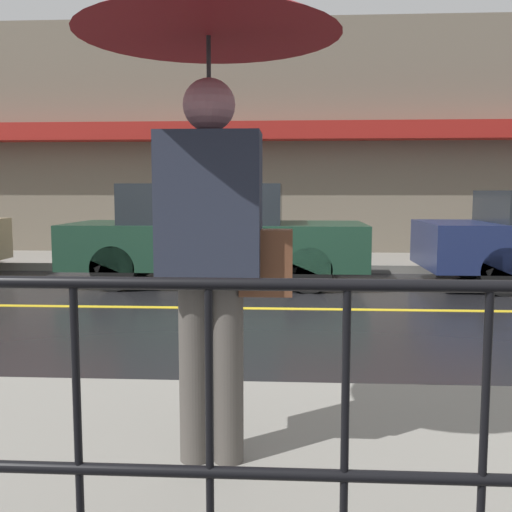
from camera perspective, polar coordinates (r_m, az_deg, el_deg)
ground_plane at (r=7.20m, az=1.46°, el=-5.05°), size 80.00×80.00×0.00m
sidewalk_near at (r=2.96m, az=-1.58°, el=-20.58°), size 28.00×2.47×0.14m
sidewalk_far at (r=11.42m, az=2.17°, el=-0.52°), size 28.00×2.19×0.14m
lane_marking at (r=7.20m, az=1.46°, el=-5.01°), size 25.20×0.12×0.01m
building_storefront at (r=12.60m, az=2.33°, el=10.99°), size 28.00×0.85×4.89m
railing_foreground at (r=1.77m, az=-4.47°, el=-14.20°), size 12.00×0.04×1.02m
pedestrian at (r=2.76m, az=-4.42°, el=16.94°), size 1.17×1.17×2.20m
car_dark_green at (r=9.06m, az=-4.08°, el=2.12°), size 4.42×1.70×1.51m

